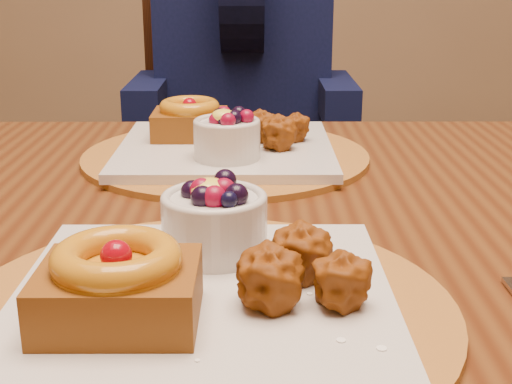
# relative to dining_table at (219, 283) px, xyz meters

# --- Properties ---
(dining_table) EXTENTS (1.60, 0.90, 0.76)m
(dining_table) POSITION_rel_dining_table_xyz_m (0.00, 0.00, 0.00)
(dining_table) COLOR #3E1B0B
(dining_table) RESTS_ON ground
(place_setting_near) EXTENTS (0.38, 0.38, 0.09)m
(place_setting_near) POSITION_rel_dining_table_xyz_m (-0.00, -0.22, 0.10)
(place_setting_near) COLOR brown
(place_setting_near) RESTS_ON dining_table
(place_setting_far) EXTENTS (0.38, 0.38, 0.08)m
(place_setting_far) POSITION_rel_dining_table_xyz_m (-0.00, 0.22, 0.10)
(place_setting_far) COLOR brown
(place_setting_far) RESTS_ON dining_table
(chair_far) EXTENTS (0.51, 0.51, 0.92)m
(chair_far) POSITION_rel_dining_table_xyz_m (0.01, 0.97, -0.17)
(chair_far) COLOR black
(chair_far) RESTS_ON ground
(diner) EXTENTS (0.48, 0.47, 0.79)m
(diner) POSITION_rel_dining_table_xyz_m (0.01, 0.96, 0.16)
(diner) COLOR black
(diner) RESTS_ON ground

